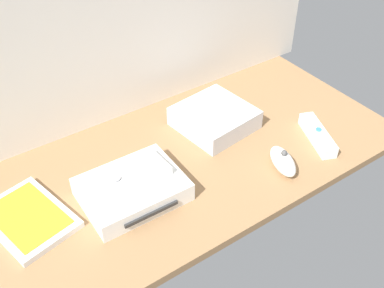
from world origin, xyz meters
The scene contains 7 objects.
ground_plane centered at (0.00, 0.00, -1.00)cm, with size 100.00×48.00×2.00cm, color #936D47.
game_console centered at (-17.59, -3.39, 2.20)cm, with size 21.32×16.83×4.40cm.
mini_computer centered at (11.49, 6.70, 2.64)cm, with size 18.87×18.87×5.30cm.
game_case centered at (-38.25, 2.72, 0.76)cm, with size 17.41×21.50×1.56cm.
remote_wand centered at (28.77, -12.04, 1.51)cm, with size 8.92×15.06×3.40cm.
remote_nunchuk centered at (14.80, -14.68, 2.04)cm, with size 7.32×10.88×5.10cm.
remote_classic_pad centered at (-16.73, -2.68, 5.41)cm, with size 14.70×8.56×2.40cm.
Camera 1 is at (-46.51, -67.40, 72.07)cm, focal length 43.55 mm.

